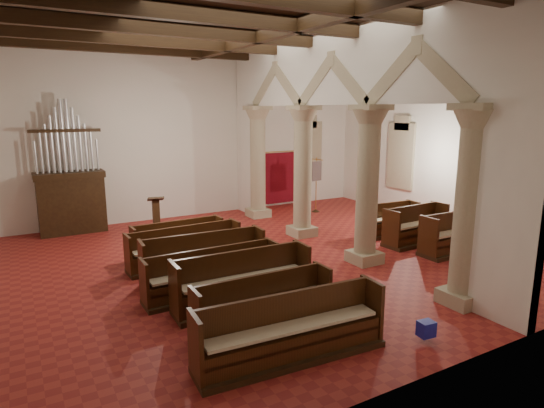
{
  "coord_description": "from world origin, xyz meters",
  "views": [
    {
      "loc": [
        -5.93,
        -10.23,
        3.95
      ],
      "look_at": [
        0.14,
        0.5,
        1.38
      ],
      "focal_mm": 30.0,
      "sensor_mm": 36.0,
      "label": 1
    }
  ],
  "objects_px": {
    "pipe_organ": "(71,191)",
    "nave_pew_0": "(292,339)",
    "aisle_pew_0": "(453,240)",
    "processional_banner": "(316,193)",
    "lectern": "(156,217)"
  },
  "relations": [
    {
      "from": "pipe_organ",
      "to": "nave_pew_0",
      "type": "distance_m",
      "value": 10.35
    },
    {
      "from": "aisle_pew_0",
      "to": "processional_banner",
      "type": "bearing_deg",
      "value": 93.03
    },
    {
      "from": "lectern",
      "to": "processional_banner",
      "type": "relative_size",
      "value": 0.58
    },
    {
      "from": "lectern",
      "to": "processional_banner",
      "type": "height_order",
      "value": "processional_banner"
    },
    {
      "from": "nave_pew_0",
      "to": "aisle_pew_0",
      "type": "xyz_separation_m",
      "value": [
        6.81,
        2.46,
        0.04
      ]
    },
    {
      "from": "lectern",
      "to": "processional_banner",
      "type": "bearing_deg",
      "value": 8.31
    },
    {
      "from": "pipe_organ",
      "to": "aisle_pew_0",
      "type": "height_order",
      "value": "pipe_organ"
    },
    {
      "from": "pipe_organ",
      "to": "nave_pew_0",
      "type": "height_order",
      "value": "pipe_organ"
    },
    {
      "from": "lectern",
      "to": "aisle_pew_0",
      "type": "distance_m",
      "value": 9.06
    },
    {
      "from": "processional_banner",
      "to": "nave_pew_0",
      "type": "bearing_deg",
      "value": -136.85
    },
    {
      "from": "pipe_organ",
      "to": "nave_pew_0",
      "type": "relative_size",
      "value": 1.35
    },
    {
      "from": "pipe_organ",
      "to": "aisle_pew_0",
      "type": "distance_m",
      "value": 11.79
    },
    {
      "from": "nave_pew_0",
      "to": "aisle_pew_0",
      "type": "height_order",
      "value": "aisle_pew_0"
    },
    {
      "from": "processional_banner",
      "to": "nave_pew_0",
      "type": "distance_m",
      "value": 10.86
    },
    {
      "from": "processional_banner",
      "to": "aisle_pew_0",
      "type": "relative_size",
      "value": 1.07
    }
  ]
}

